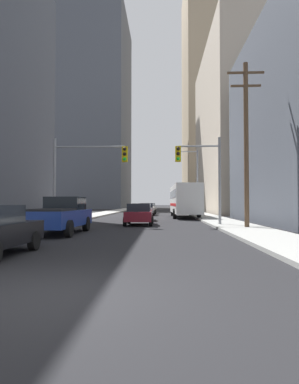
{
  "coord_description": "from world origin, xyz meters",
  "views": [
    {
      "loc": [
        1.76,
        -5.57,
        1.59
      ],
      "look_at": [
        0.0,
        39.91,
        3.04
      ],
      "focal_mm": 31.03,
      "sensor_mm": 36.0,
      "label": 1
    }
  ],
  "objects_px": {
    "traffic_signal_near_left": "(87,166)",
    "pickup_truck_blue": "(61,215)",
    "sedan_maroon": "(139,214)",
    "city_bus": "(184,199)",
    "sedan_silver": "(147,209)",
    "traffic_signal_near_right": "(201,167)",
    "sedan_red": "(142,212)",
    "sedan_grey": "(149,208)"
  },
  "relations": [
    {
      "from": "sedan_maroon",
      "to": "traffic_signal_near_left",
      "type": "bearing_deg",
      "value": -162.56
    },
    {
      "from": "sedan_red",
      "to": "sedan_grey",
      "type": "distance_m",
      "value": 17.26
    },
    {
      "from": "sedan_red",
      "to": "pickup_truck_blue",
      "type": "bearing_deg",
      "value": -105.1
    },
    {
      "from": "sedan_grey",
      "to": "traffic_signal_near_left",
      "type": "distance_m",
      "value": 24.75
    },
    {
      "from": "pickup_truck_blue",
      "to": "traffic_signal_near_right",
      "type": "distance_m",
      "value": 10.03
    },
    {
      "from": "pickup_truck_blue",
      "to": "traffic_signal_near_left",
      "type": "xyz_separation_m",
      "value": [
        0.08,
        5.49,
        3.17
      ]
    },
    {
      "from": "traffic_signal_near_right",
      "to": "sedan_maroon",
      "type": "bearing_deg",
      "value": 165.35
    },
    {
      "from": "pickup_truck_blue",
      "to": "sedan_maroon",
      "type": "distance_m",
      "value": 7.51
    },
    {
      "from": "city_bus",
      "to": "pickup_truck_blue",
      "type": "relative_size",
      "value": 2.12
    },
    {
      "from": "sedan_red",
      "to": "sedan_grey",
      "type": "xyz_separation_m",
      "value": [
        0.0,
        17.26,
        0.0
      ]
    },
    {
      "from": "sedan_maroon",
      "to": "sedan_red",
      "type": "relative_size",
      "value": 0.99
    },
    {
      "from": "city_bus",
      "to": "sedan_maroon",
      "type": "bearing_deg",
      "value": -108.28
    },
    {
      "from": "pickup_truck_blue",
      "to": "traffic_signal_near_right",
      "type": "relative_size",
      "value": 0.91
    },
    {
      "from": "traffic_signal_near_right",
      "to": "traffic_signal_near_left",
      "type": "bearing_deg",
      "value": 179.99
    },
    {
      "from": "pickup_truck_blue",
      "to": "traffic_signal_near_left",
      "type": "relative_size",
      "value": 0.91
    },
    {
      "from": "city_bus",
      "to": "sedan_maroon",
      "type": "distance_m",
      "value": 12.82
    },
    {
      "from": "traffic_signal_near_right",
      "to": "city_bus",
      "type": "bearing_deg",
      "value": 90.92
    },
    {
      "from": "sedan_maroon",
      "to": "sedan_red",
      "type": "height_order",
      "value": "same"
    },
    {
      "from": "sedan_maroon",
      "to": "pickup_truck_blue",
      "type": "bearing_deg",
      "value": -118.52
    },
    {
      "from": "pickup_truck_blue",
      "to": "city_bus",
      "type": "bearing_deg",
      "value": 67.93
    },
    {
      "from": "traffic_signal_near_left",
      "to": "pickup_truck_blue",
      "type": "bearing_deg",
      "value": -90.82
    },
    {
      "from": "traffic_signal_near_left",
      "to": "traffic_signal_near_right",
      "type": "bearing_deg",
      "value": -0.01
    },
    {
      "from": "city_bus",
      "to": "sedan_grey",
      "type": "relative_size",
      "value": 2.71
    },
    {
      "from": "city_bus",
      "to": "sedan_red",
      "type": "relative_size",
      "value": 2.71
    },
    {
      "from": "sedan_maroon",
      "to": "traffic_signal_near_left",
      "type": "distance_m",
      "value": 4.96
    },
    {
      "from": "sedan_silver",
      "to": "sedan_grey",
      "type": "bearing_deg",
      "value": 89.3
    },
    {
      "from": "sedan_maroon",
      "to": "sedan_grey",
      "type": "bearing_deg",
      "value": 90.49
    },
    {
      "from": "sedan_red",
      "to": "sedan_silver",
      "type": "xyz_separation_m",
      "value": [
        -0.07,
        11.5,
        0.0
      ]
    },
    {
      "from": "sedan_red",
      "to": "sedan_grey",
      "type": "bearing_deg",
      "value": 89.99
    },
    {
      "from": "sedan_red",
      "to": "traffic_signal_near_right",
      "type": "bearing_deg",
      "value": -57.89
    },
    {
      "from": "sedan_maroon",
      "to": "sedan_silver",
      "type": "height_order",
      "value": "same"
    },
    {
      "from": "pickup_truck_blue",
      "to": "sedan_silver",
      "type": "xyz_separation_m",
      "value": [
        3.31,
        24.03,
        -0.16
      ]
    },
    {
      "from": "city_bus",
      "to": "traffic_signal_near_left",
      "type": "height_order",
      "value": "traffic_signal_near_left"
    },
    {
      "from": "city_bus",
      "to": "sedan_grey",
      "type": "xyz_separation_m",
      "value": [
        -4.21,
        11.08,
        -1.16
      ]
    },
    {
      "from": "sedan_red",
      "to": "sedan_grey",
      "type": "height_order",
      "value": "same"
    },
    {
      "from": "sedan_maroon",
      "to": "sedan_silver",
      "type": "relative_size",
      "value": 0.99
    },
    {
      "from": "city_bus",
      "to": "sedan_grey",
      "type": "bearing_deg",
      "value": 110.79
    },
    {
      "from": "pickup_truck_blue",
      "to": "sedan_grey",
      "type": "bearing_deg",
      "value": 83.52
    },
    {
      "from": "sedan_red",
      "to": "sedan_grey",
      "type": "relative_size",
      "value": 1.0
    },
    {
      "from": "pickup_truck_blue",
      "to": "sedan_grey",
      "type": "height_order",
      "value": "pickup_truck_blue"
    },
    {
      "from": "traffic_signal_near_right",
      "to": "sedan_grey",
      "type": "bearing_deg",
      "value": 100.3
    },
    {
      "from": "city_bus",
      "to": "pickup_truck_blue",
      "type": "height_order",
      "value": "city_bus"
    }
  ]
}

